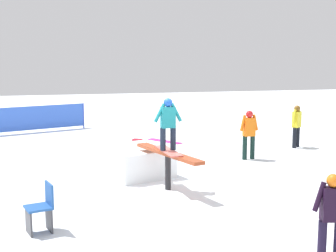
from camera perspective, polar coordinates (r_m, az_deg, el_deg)
ground_plane at (r=11.13m, az=0.00°, el=-7.74°), size 60.00×60.00×0.00m
rail_feature at (r=10.94m, az=0.00°, el=-3.84°), size 2.56×1.00×0.92m
snow_kicker_ramp at (r=12.45m, az=-4.00°, el=-4.29°), size 2.15×1.95×0.74m
main_rider_on_rail at (r=10.81m, az=0.00°, el=0.01°), size 1.37×0.69×1.25m
bystander_orange at (r=14.42m, az=9.85°, el=-0.74°), size 0.23×0.63×1.50m
bystander_yellow at (r=16.71m, az=15.40°, el=0.25°), size 0.43×0.54×1.47m
bystander_black at (r=7.54m, az=19.31°, el=-9.99°), size 0.26×0.59×1.37m
loose_snowboard_magenta at (r=17.38m, az=-0.40°, el=-1.86°), size 1.42×1.07×0.02m
folding_chair at (r=8.70m, az=-15.17°, el=-9.79°), size 0.54×0.54×0.88m
backpack_on_snow at (r=15.97m, az=-3.76°, el=-2.20°), size 0.36×0.37×0.34m
safety_fence at (r=20.01m, az=-18.13°, el=0.78°), size 1.98×5.71×1.10m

